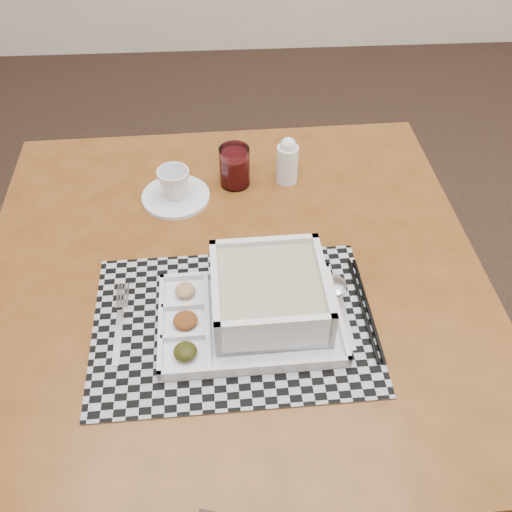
# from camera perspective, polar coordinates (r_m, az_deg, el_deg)

# --- Properties ---
(floor) EXTENTS (5.00, 5.00, 0.00)m
(floor) POSITION_cam_1_polar(r_m,az_deg,el_deg) (1.73, 7.16, -18.27)
(floor) COLOR black
(floor) RESTS_ON ground
(dining_table) EXTENTS (1.00, 1.00, 0.73)m
(dining_table) POSITION_cam_1_polar(r_m,az_deg,el_deg) (1.16, -2.25, -4.03)
(dining_table) COLOR #55300F
(dining_table) RESTS_ON ground
(placemat) EXTENTS (0.51, 0.37, 0.00)m
(placemat) POSITION_cam_1_polar(r_m,az_deg,el_deg) (1.02, -2.26, -6.72)
(placemat) COLOR #9C9CA3
(placemat) RESTS_ON dining_table
(serving_tray) EXTENTS (0.33, 0.24, 0.09)m
(serving_tray) POSITION_cam_1_polar(r_m,az_deg,el_deg) (1.01, 0.75, -4.47)
(serving_tray) COLOR white
(serving_tray) RESTS_ON placemat
(fork) EXTENTS (0.02, 0.19, 0.00)m
(fork) POSITION_cam_1_polar(r_m,az_deg,el_deg) (1.05, -13.41, -6.27)
(fork) COLOR silver
(fork) RESTS_ON placemat
(spoon) EXTENTS (0.04, 0.18, 0.01)m
(spoon) POSITION_cam_1_polar(r_m,az_deg,el_deg) (1.08, 8.21, -3.40)
(spoon) COLOR silver
(spoon) RESTS_ON placemat
(chopsticks) EXTENTS (0.02, 0.24, 0.01)m
(chopsticks) POSITION_cam_1_polar(r_m,az_deg,el_deg) (1.05, 10.89, -5.13)
(chopsticks) COLOR black
(chopsticks) RESTS_ON placemat
(saucer) EXTENTS (0.15, 0.15, 0.01)m
(saucer) POSITION_cam_1_polar(r_m,az_deg,el_deg) (1.28, -8.01, 5.89)
(saucer) COLOR white
(saucer) RESTS_ON dining_table
(cup) EXTENTS (0.07, 0.07, 0.07)m
(cup) POSITION_cam_1_polar(r_m,az_deg,el_deg) (1.25, -8.19, 7.23)
(cup) COLOR white
(cup) RESTS_ON saucer
(juice_glass) EXTENTS (0.07, 0.07, 0.09)m
(juice_glass) POSITION_cam_1_polar(r_m,az_deg,el_deg) (1.28, -2.15, 8.80)
(juice_glass) COLOR white
(juice_glass) RESTS_ON dining_table
(creamer_bottle) EXTENTS (0.05, 0.05, 0.11)m
(creamer_bottle) POSITION_cam_1_polar(r_m,az_deg,el_deg) (1.29, 3.15, 9.48)
(creamer_bottle) COLOR white
(creamer_bottle) RESTS_ON dining_table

